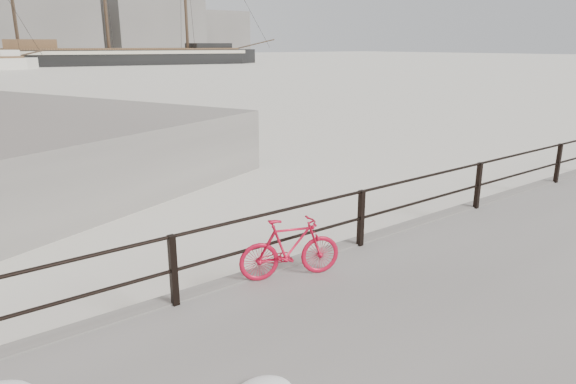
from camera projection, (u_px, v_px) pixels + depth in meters
ground at (468, 221)px, 11.23m from camera, size 400.00×400.00×0.00m
guardrail at (478, 186)px, 10.88m from camera, size 28.00×0.10×1.00m
bicycle at (290, 248)px, 7.63m from camera, size 1.53×0.76×0.94m
snow_mounds at (576, 199)px, 11.12m from camera, size 20.31×3.74×0.35m
barque_black at (111, 65)px, 95.25m from camera, size 68.14×32.85×36.61m
industrial_west at (25, 22)px, 127.23m from camera, size 32.00×18.00×18.00m
industrial_mid at (150, 15)px, 150.65m from camera, size 26.00×20.00×24.00m
industrial_east at (212, 34)px, 169.28m from camera, size 20.00×16.00×14.00m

